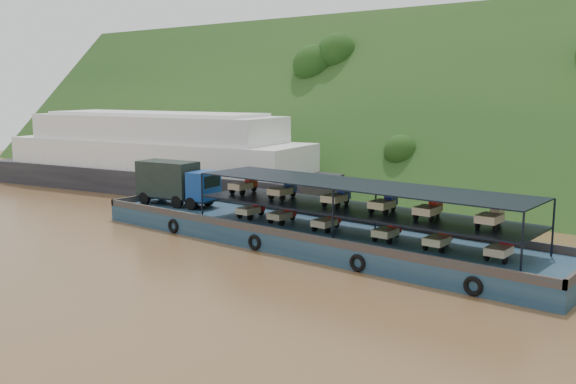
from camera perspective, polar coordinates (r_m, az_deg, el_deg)
The scene contains 4 objects.
ground at distance 43.02m, azimuth -0.44°, elevation -4.98°, with size 160.00×160.00×0.00m, color brown.
hillside at distance 73.95m, azimuth 17.53°, elevation 0.60°, with size 140.00×28.00×28.00m, color #183814.
cargo_barge at distance 44.31m, azimuth 0.73°, elevation -3.00°, with size 35.00×7.18×4.71m.
passenger_ferry at distance 68.94m, azimuth -11.59°, elevation 3.17°, with size 40.91×16.84×8.05m.
Camera 1 is at (26.42, -32.25, 10.59)m, focal length 40.00 mm.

